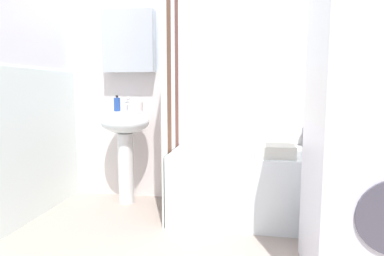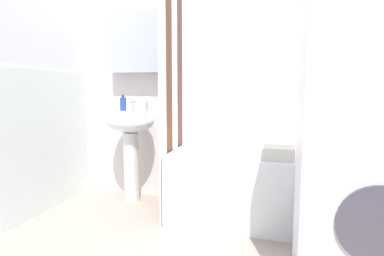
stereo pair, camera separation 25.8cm
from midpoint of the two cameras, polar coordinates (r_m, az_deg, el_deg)
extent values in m
cube|color=white|center=(3.01, 4.66, 9.84)|extent=(3.60, 0.05, 2.40)
cube|color=white|center=(3.01, 4.49, -1.61)|extent=(3.60, 0.02, 1.20)
cube|color=silver|center=(3.17, -13.30, 14.46)|extent=(0.48, 0.12, 0.56)
cube|color=white|center=(2.77, -32.43, 9.06)|extent=(0.05, 1.81, 2.40)
cube|color=white|center=(2.78, -31.13, -3.31)|extent=(0.02, 1.81, 1.20)
cylinder|color=white|center=(3.09, -13.79, -6.84)|extent=(0.14, 0.14, 0.64)
ellipsoid|color=white|center=(3.02, -14.02, 0.94)|extent=(0.44, 0.34, 0.20)
cylinder|color=silver|center=(3.10, -13.35, 3.43)|extent=(0.03, 0.03, 0.05)
cylinder|color=silver|center=(3.05, -13.74, 4.40)|extent=(0.02, 0.10, 0.02)
sphere|color=silver|center=(3.10, -13.39, 5.00)|extent=(0.03, 0.03, 0.03)
cylinder|color=#264AA0|center=(3.04, -15.30, 3.97)|extent=(0.06, 0.06, 0.12)
sphere|color=black|center=(3.04, -15.35, 5.33)|extent=(0.02, 0.02, 0.02)
cylinder|color=white|center=(2.96, -11.60, 3.67)|extent=(0.06, 0.06, 0.09)
cube|color=white|center=(2.71, 10.16, -9.77)|extent=(1.51, 0.69, 0.54)
cube|color=white|center=(2.43, -7.94, 5.79)|extent=(0.01, 0.14, 2.00)
cube|color=brown|center=(2.56, -7.01, 5.86)|extent=(0.01, 0.14, 2.00)
cube|color=white|center=(2.70, -6.17, 5.92)|extent=(0.01, 0.14, 2.00)
cube|color=brown|center=(2.83, -5.41, 5.97)|extent=(0.01, 0.14, 2.00)
cube|color=white|center=(2.96, -4.72, 6.02)|extent=(0.01, 0.14, 2.00)
cylinder|color=white|center=(3.00, 22.84, -2.03)|extent=(0.06, 0.06, 0.12)
cylinder|color=#1B2827|center=(2.99, 22.91, -0.64)|extent=(0.04, 0.04, 0.02)
cylinder|color=#BE546B|center=(2.94, 20.65, -1.41)|extent=(0.04, 0.04, 0.20)
cylinder|color=#221B2C|center=(2.93, 20.74, 0.72)|extent=(0.03, 0.03, 0.02)
cylinder|color=#1C7950|center=(2.93, 18.96, -1.52)|extent=(0.06, 0.06, 0.18)
cylinder|color=#2B2521|center=(2.92, 19.04, 0.46)|extent=(0.04, 0.04, 0.02)
cylinder|color=#282B32|center=(2.95, 16.91, -1.58)|extent=(0.06, 0.06, 0.16)
cylinder|color=#212B2A|center=(2.94, 16.98, 0.22)|extent=(0.04, 0.04, 0.02)
cube|color=silver|center=(2.45, 11.27, -3.96)|extent=(0.29, 0.21, 0.09)
cube|color=white|center=(1.96, 25.52, -12.04)|extent=(0.64, 0.57, 0.86)
cube|color=white|center=(1.87, 26.92, 13.87)|extent=(0.64, 0.57, 0.86)
camera|label=1|loc=(0.13, -92.86, -0.35)|focal=30.66mm
camera|label=2|loc=(0.13, 87.14, 0.35)|focal=30.66mm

